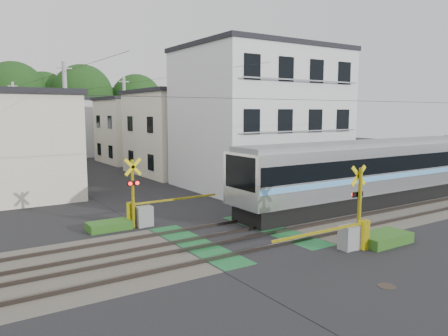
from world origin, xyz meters
TOP-DOWN VIEW (x-y plane):
  - ground at (0.00, 0.00)m, footprint 120.00×120.00m
  - track_bed at (0.00, 0.00)m, footprint 120.00×120.00m
  - crossing_signal_near at (2.59, -3.65)m, footprint 4.74×0.65m
  - crossing_signal_far at (-2.59, 3.65)m, footprint 4.74×0.65m
  - apartment_block at (8.50, 9.49)m, footprint 10.20×8.36m
  - houses_row at (0.25, 25.92)m, footprint 22.07×31.35m
  - tree_hill at (0.02, 47.94)m, footprint 40.00×13.06m
  - catenary at (6.00, 0.03)m, footprint 60.00×5.04m
  - utility_poles at (-1.05, 23.01)m, footprint 7.90×42.00m
  - pedestrian at (0.69, 24.73)m, footprint 0.62×0.42m
  - manhole_cover at (0.72, -6.55)m, footprint 0.52×0.52m
  - weed_patches at (1.76, -0.09)m, footprint 10.25×8.80m

SIDE VIEW (x-z plane):
  - ground at x=0.00m, z-range 0.00..0.00m
  - manhole_cover at x=0.72m, z-range 0.00..0.02m
  - track_bed at x=0.00m, z-range -0.03..0.11m
  - weed_patches at x=1.76m, z-range -0.02..0.38m
  - crossing_signal_near at x=2.59m, z-range -0.83..2.25m
  - crossing_signal_far at x=-2.59m, z-range -0.83..2.25m
  - pedestrian at x=0.69m, z-range 0.00..1.64m
  - houses_row at x=0.25m, z-range -0.16..6.64m
  - catenary at x=6.00m, z-range 0.20..7.20m
  - utility_poles at x=-1.05m, z-range 0.08..8.08m
  - apartment_block at x=8.50m, z-range 0.01..9.31m
  - tree_hill at x=0.02m, z-range -0.01..11.49m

